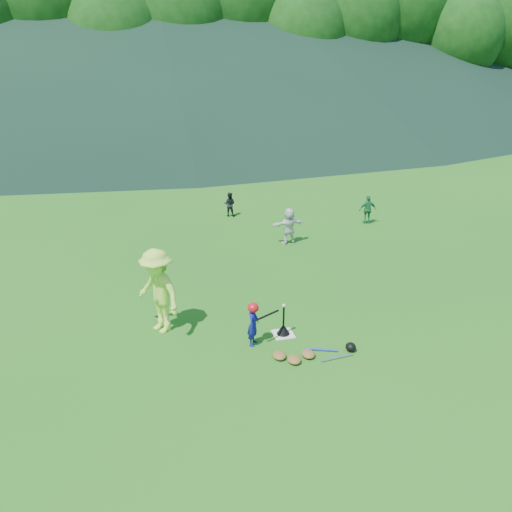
# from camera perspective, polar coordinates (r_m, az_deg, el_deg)

# --- Properties ---
(ground) EXTENTS (120.00, 120.00, 0.00)m
(ground) POSITION_cam_1_polar(r_m,az_deg,el_deg) (11.40, 3.13, -8.93)
(ground) COLOR #1C6116
(ground) RESTS_ON ground
(home_plate) EXTENTS (0.45, 0.45, 0.02)m
(home_plate) POSITION_cam_1_polar(r_m,az_deg,el_deg) (11.39, 3.13, -8.89)
(home_plate) COLOR silver
(home_plate) RESTS_ON ground
(baseball) EXTENTS (0.08, 0.08, 0.08)m
(baseball) POSITION_cam_1_polar(r_m,az_deg,el_deg) (11.03, 3.21, -5.67)
(baseball) COLOR white
(baseball) RESTS_ON batting_tee
(batter_child) EXTENTS (0.38, 0.43, 0.98)m
(batter_child) POSITION_cam_1_polar(r_m,az_deg,el_deg) (10.79, -0.33, -7.83)
(batter_child) COLOR navy
(batter_child) RESTS_ON ground
(adult_coach) EXTENTS (1.32, 1.48, 1.98)m
(adult_coach) POSITION_cam_1_polar(r_m,az_deg,el_deg) (11.27, -11.14, -3.99)
(adult_coach) COLOR #BAF046
(adult_coach) RESTS_ON ground
(fielder_b) EXTENTS (0.56, 0.51, 0.93)m
(fielder_b) POSITION_cam_1_polar(r_m,az_deg,el_deg) (19.06, -3.04, 5.93)
(fielder_b) COLOR black
(fielder_b) RESTS_ON ground
(fielder_c) EXTENTS (0.65, 0.34, 1.05)m
(fielder_c) POSITION_cam_1_polar(r_m,az_deg,el_deg) (18.62, 12.65, 5.19)
(fielder_c) COLOR #227242
(fielder_c) RESTS_ON ground
(fielder_d) EXTENTS (1.14, 0.45, 1.20)m
(fielder_d) POSITION_cam_1_polar(r_m,az_deg,el_deg) (16.30, 3.78, 3.47)
(fielder_d) COLOR silver
(fielder_d) RESTS_ON ground
(batting_tee) EXTENTS (0.30, 0.30, 0.68)m
(batting_tee) POSITION_cam_1_polar(r_m,az_deg,el_deg) (11.33, 3.14, -8.38)
(batting_tee) COLOR black
(batting_tee) RESTS_ON home_plate
(batter_gear) EXTENTS (0.71, 0.33, 0.34)m
(batter_gear) POSITION_cam_1_polar(r_m,az_deg,el_deg) (10.60, -0.20, -5.99)
(batter_gear) COLOR red
(batter_gear) RESTS_ON ground
(equipment_pile) EXTENTS (1.80, 0.57, 0.19)m
(equipment_pile) POSITION_cam_1_polar(r_m,az_deg,el_deg) (10.66, 6.02, -11.09)
(equipment_pile) COLOR olive
(equipment_pile) RESTS_ON ground
(outfield_fence) EXTENTS (70.07, 0.08, 1.33)m
(outfield_fence) POSITION_cam_1_polar(r_m,az_deg,el_deg) (37.72, -9.88, 14.43)
(outfield_fence) COLOR gray
(outfield_fence) RESTS_ON ground
(tree_line) EXTENTS (70.04, 11.40, 14.82)m
(tree_line) POSITION_cam_1_polar(r_m,az_deg,el_deg) (43.23, -11.07, 25.38)
(tree_line) COLOR #382314
(tree_line) RESTS_ON ground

